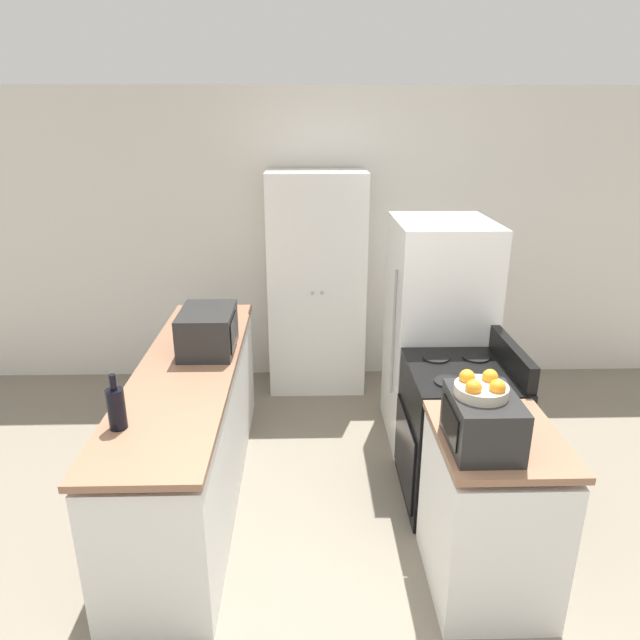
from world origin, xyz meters
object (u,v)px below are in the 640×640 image
microwave (208,330)px  wine_bottle (116,408)px  toaster_oven (483,422)px  fruit_bowl (481,388)px  stove (457,434)px  refrigerator (436,333)px  pantry_cabinet (317,284)px

microwave → wine_bottle: wine_bottle is taller
toaster_oven → fruit_bowl: 0.17m
stove → toaster_oven: 1.03m
microwave → toaster_oven: size_ratio=1.21×
stove → toaster_oven: toaster_oven is taller
refrigerator → toaster_oven: refrigerator is taller
stove → toaster_oven: (-0.14, -0.84, 0.57)m
pantry_cabinet → wine_bottle: size_ratio=6.70×
wine_bottle → refrigerator: bearing=37.0°
microwave → wine_bottle: 1.02m
wine_bottle → fruit_bowl: size_ratio=1.19×
pantry_cabinet → stove: size_ratio=1.81×
stove → refrigerator: refrigerator is taller
pantry_cabinet → microwave: 1.52m
toaster_oven → fruit_bowl: size_ratio=1.61×
toaster_oven → wine_bottle: bearing=173.2°
microwave → fruit_bowl: bearing=-39.4°
toaster_oven → pantry_cabinet: bearing=105.8°
refrigerator → wine_bottle: size_ratio=5.81×
stove → microwave: (-1.59, 0.35, 0.58)m
pantry_cabinet → wine_bottle: (-1.02, -2.31, 0.05)m
pantry_cabinet → toaster_oven: pantry_cabinet is taller
toaster_oven → fruit_bowl: fruit_bowl is taller
pantry_cabinet → stove: (0.86, -1.68, -0.50)m
stove → refrigerator: 0.88m
pantry_cabinet → microwave: size_ratio=4.07×
pantry_cabinet → refrigerator: size_ratio=1.15×
stove → wine_bottle: wine_bottle is taller
microwave → wine_bottle: bearing=-106.6°
wine_bottle → microwave: bearing=73.4°
refrigerator → microwave: (-1.61, -0.45, 0.21)m
wine_bottle → fruit_bowl: (1.72, -0.19, 0.18)m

